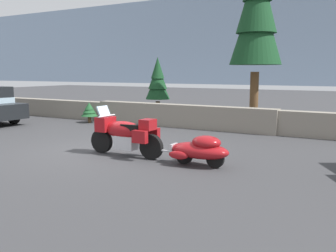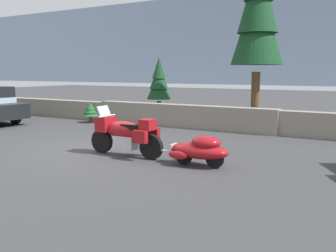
% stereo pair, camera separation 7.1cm
% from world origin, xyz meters
% --- Properties ---
extents(ground_plane, '(80.00, 80.00, 0.00)m').
position_xyz_m(ground_plane, '(0.00, 0.00, 0.00)').
color(ground_plane, '#38383A').
extents(stone_guard_wall, '(24.00, 0.60, 0.93)m').
position_xyz_m(stone_guard_wall, '(-0.18, 5.42, 0.45)').
color(stone_guard_wall, gray).
rests_on(stone_guard_wall, ground).
extents(touring_motorcycle, '(2.31, 0.76, 1.33)m').
position_xyz_m(touring_motorcycle, '(1.17, -0.08, 0.62)').
color(touring_motorcycle, black).
rests_on(touring_motorcycle, ground).
extents(car_shaped_trailer, '(2.20, 0.78, 0.76)m').
position_xyz_m(car_shaped_trailer, '(3.40, -0.09, 0.41)').
color(car_shaped_trailer, black).
rests_on(car_shaped_trailer, ground).
extents(pine_tree_tall, '(2.18, 2.18, 7.86)m').
position_xyz_m(pine_tree_tall, '(2.42, 7.60, 4.92)').
color(pine_tree_tall, brown).
rests_on(pine_tree_tall, ground).
extents(pine_tree_secondary, '(1.17, 1.17, 2.96)m').
position_xyz_m(pine_tree_secondary, '(-2.18, 7.23, 1.85)').
color(pine_tree_secondary, brown).
rests_on(pine_tree_secondary, ground).
extents(pine_sapling_near, '(0.75, 0.75, 0.91)m').
position_xyz_m(pine_sapling_near, '(-4.19, 4.59, 0.57)').
color(pine_sapling_near, brown).
rests_on(pine_sapling_near, ground).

